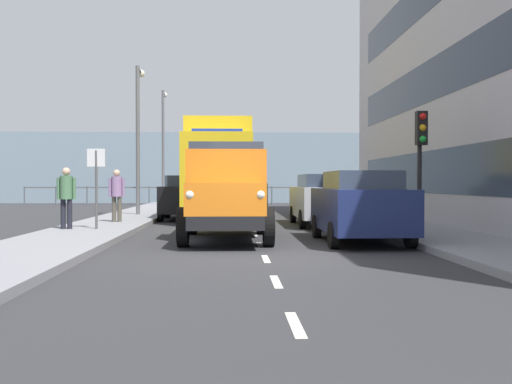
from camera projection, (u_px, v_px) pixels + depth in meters
name	position (u px, v px, depth m)	size (l,w,h in m)	color
ground_plane	(250.00, 224.00, 20.26)	(80.00, 80.00, 0.00)	#2D2D30
sidewalk_left	(383.00, 222.00, 20.45)	(2.47, 37.45, 0.15)	gray
sidewalk_right	(115.00, 223.00, 20.06)	(2.47, 37.45, 0.15)	gray
road_centreline_markings	(251.00, 227.00, 19.23)	(0.12, 32.92, 0.01)	silver
sea_horizon	(241.00, 168.00, 41.92)	(80.00, 0.80, 5.00)	gray
seawall_railing	(241.00, 191.00, 38.35)	(28.08, 0.08, 1.20)	#4C5156
truck_vintage_orange	(226.00, 194.00, 14.52)	(2.17, 5.64, 2.43)	black
lorry_cargo_yellow	(219.00, 167.00, 23.07)	(2.58, 8.20, 3.87)	gold
car_navy_kerbside_near	(360.00, 206.00, 14.10)	(1.89, 4.10, 1.72)	navy
car_silver_kerbside_1	(323.00, 199.00, 19.77)	(1.92, 4.49, 1.72)	#B7BABF
car_black_oppositeside_0	(186.00, 197.00, 23.03)	(1.87, 3.96, 1.72)	black
car_red_oppositeside_1	(195.00, 194.00, 28.57)	(1.81, 3.99, 1.72)	#B21E1E
pedestrian_in_dark_coat	(66.00, 193.00, 16.42)	(0.53, 0.34, 1.72)	black
pedestrian_near_railing	(117.00, 191.00, 19.39)	(0.53, 0.34, 1.73)	#4C473D
traffic_light_near	(421.00, 144.00, 15.63)	(0.28, 0.41, 3.20)	black
lamp_post_promenade	(138.00, 126.00, 24.12)	(0.32, 1.14, 6.08)	#59595B
lamp_post_far	(163.00, 137.00, 35.13)	(0.32, 1.14, 6.81)	#59595B
street_sign	(96.00, 174.00, 16.43)	(0.50, 0.07, 2.25)	#4C4C4C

